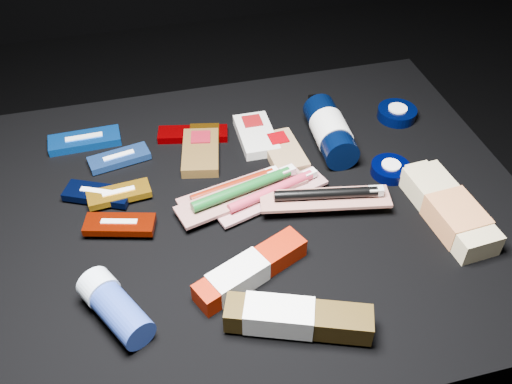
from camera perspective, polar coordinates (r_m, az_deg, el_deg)
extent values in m
plane|color=black|center=(1.31, -0.54, -13.93)|extent=(3.00, 3.00, 0.00)
cube|color=black|center=(1.15, -0.61, -8.50)|extent=(0.98, 0.78, 0.40)
cube|color=#0C4AB4|center=(1.17, -16.75, 4.96)|extent=(0.14, 0.05, 0.02)
cube|color=silver|center=(1.17, -16.76, 5.00)|extent=(0.07, 0.01, 0.02)
cube|color=#2653AD|center=(1.11, -13.52, 3.31)|extent=(0.12, 0.06, 0.01)
cube|color=white|center=(1.11, -13.53, 3.35)|extent=(0.06, 0.02, 0.01)
cube|color=black|center=(1.04, -15.53, -0.19)|extent=(0.12, 0.09, 0.01)
cube|color=white|center=(1.04, -15.54, -0.16)|extent=(0.06, 0.04, 0.02)
cube|color=#BF7F13|center=(1.03, -13.54, -0.20)|extent=(0.11, 0.05, 0.01)
cube|color=white|center=(1.03, -13.54, -0.17)|extent=(0.06, 0.02, 0.01)
cube|color=#871603|center=(0.97, -13.47, -3.18)|extent=(0.12, 0.07, 0.01)
cube|color=silver|center=(0.97, -13.48, -3.14)|extent=(0.06, 0.03, 0.02)
cube|color=#513918|center=(1.09, -5.56, 3.97)|extent=(0.09, 0.14, 0.02)
cube|color=maroon|center=(1.12, -5.53, 5.10)|extent=(0.04, 0.04, 0.02)
cube|color=silver|center=(1.13, 0.01, 5.71)|extent=(0.07, 0.13, 0.02)
cube|color=#680A0D|center=(1.16, -0.37, 6.73)|extent=(0.04, 0.04, 0.02)
cube|color=#90704A|center=(1.09, 2.75, 4.02)|extent=(0.07, 0.12, 0.02)
cube|color=#6F0005|center=(1.11, 2.21, 5.04)|extent=(0.04, 0.04, 0.02)
cube|color=#7D0002|center=(1.15, -6.33, 5.78)|extent=(0.14, 0.07, 0.01)
cube|color=#A7610D|center=(1.14, -5.16, 5.86)|extent=(0.07, 0.06, 0.02)
cylinder|color=black|center=(1.11, 7.42, 6.06)|extent=(0.07, 0.17, 0.07)
cylinder|color=silver|center=(1.11, 7.51, 5.96)|extent=(0.07, 0.08, 0.07)
cylinder|color=black|center=(1.18, 6.12, 8.71)|extent=(0.02, 0.02, 0.02)
cube|color=black|center=(1.20, 5.82, 9.03)|extent=(0.02, 0.03, 0.01)
cylinder|color=black|center=(1.23, 13.91, 7.65)|extent=(0.08, 0.08, 0.02)
cylinder|color=white|center=(1.22, 13.92, 7.71)|extent=(0.04, 0.04, 0.02)
cylinder|color=black|center=(1.08, 13.28, 2.23)|extent=(0.07, 0.07, 0.02)
cylinder|color=white|center=(1.08, 13.30, 2.29)|extent=(0.03, 0.03, 0.02)
cube|color=#CCBA8A|center=(1.01, 18.69, -1.67)|extent=(0.09, 0.21, 0.04)
cube|color=#CC7C47|center=(1.00, 19.36, -2.42)|extent=(0.08, 0.10, 0.04)
cube|color=#CCBA8A|center=(1.07, 15.84, 1.92)|extent=(0.05, 0.03, 0.03)
cylinder|color=navy|center=(0.84, -13.24, -11.90)|extent=(0.09, 0.11, 0.05)
cylinder|color=silver|center=(0.88, -15.48, -9.23)|extent=(0.06, 0.06, 0.05)
cube|color=#A9A49F|center=(1.02, -2.31, 0.17)|extent=(0.21, 0.09, 0.01)
cylinder|color=#681506|center=(1.01, -2.33, 0.65)|extent=(0.16, 0.05, 0.02)
cube|color=white|center=(1.04, 1.56, 2.03)|extent=(0.03, 0.02, 0.01)
cube|color=silver|center=(1.00, 1.51, -0.42)|extent=(0.22, 0.11, 0.01)
cylinder|color=#B12940|center=(0.99, 1.53, 0.10)|extent=(0.17, 0.07, 0.02)
cube|color=white|center=(1.03, 5.39, 1.81)|extent=(0.03, 0.02, 0.01)
cube|color=#ADA4A0|center=(0.99, -1.39, -0.28)|extent=(0.24, 0.11, 0.01)
cylinder|color=#0F4D1A|center=(0.98, -1.40, 0.31)|extent=(0.19, 0.07, 0.02)
cube|color=silver|center=(1.02, 3.17, 2.08)|extent=(0.03, 0.02, 0.01)
cube|color=#A8A09D|center=(0.98, 6.93, -0.70)|extent=(0.23, 0.09, 0.01)
cylinder|color=black|center=(0.97, 7.00, -0.15)|extent=(0.18, 0.05, 0.02)
cube|color=beige|center=(0.99, 11.90, 0.12)|extent=(0.03, 0.02, 0.01)
cube|color=#8E1502|center=(0.88, -0.49, -7.79)|extent=(0.19, 0.12, 0.03)
cube|color=silver|center=(0.87, -1.82, -8.53)|extent=(0.10, 0.08, 0.04)
cube|color=#34250A|center=(0.82, 4.24, -12.50)|extent=(0.21, 0.12, 0.04)
cube|color=white|center=(0.82, 2.31, -12.28)|extent=(0.11, 0.08, 0.04)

